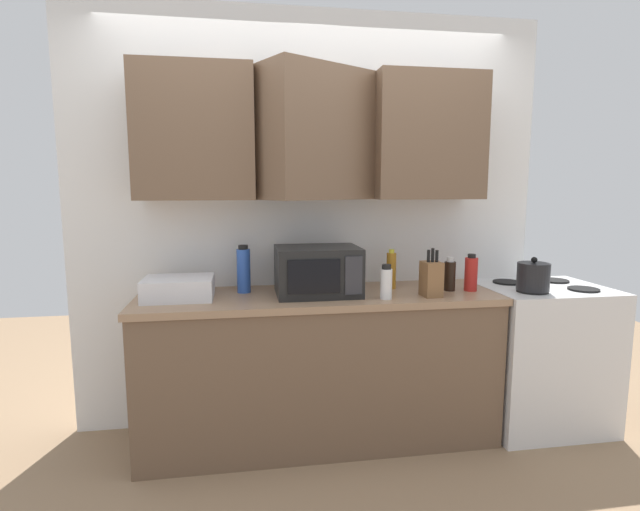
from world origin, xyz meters
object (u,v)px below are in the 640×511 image
kettle (533,276)px  bottle_soy_dark (450,275)px  bottle_red_sauce (471,274)px  knife_block (431,278)px  bottle_amber_vinegar (391,270)px  bottle_white_jar (386,283)px  bottle_blue_cleaner (244,270)px  stove_range (539,355)px  dish_rack (179,288)px  microwave (318,271)px

kettle → bottle_soy_dark: size_ratio=0.98×
bottle_red_sauce → kettle: bearing=-15.8°
bottle_soy_dark → bottle_red_sauce: size_ratio=0.91×
kettle → knife_block: knife_block is taller
bottle_red_sauce → bottle_amber_vinegar: bearing=163.4°
bottle_white_jar → bottle_red_sauce: bottle_red_sauce is taller
bottle_blue_cleaner → bottle_amber_vinegar: 0.90m
stove_range → kettle: bearing=-140.5°
bottle_soy_dark → bottle_white_jar: bearing=-160.6°
knife_block → dish_rack: bearing=173.3°
microwave → bottle_white_jar: bearing=-26.0°
bottle_red_sauce → bottle_white_jar: bearing=-167.1°
knife_block → bottle_blue_cleaner: 1.10m
bottle_amber_vinegar → bottle_red_sauce: (0.46, -0.14, -0.01)m
stove_range → bottle_red_sauce: bearing=-175.4°
microwave → bottle_amber_vinegar: (0.47, 0.09, -0.03)m
bottle_white_jar → bottle_blue_cleaner: 0.84m
bottle_white_jar → bottle_red_sauce: (0.57, 0.13, 0.01)m
knife_block → bottle_red_sauce: bearing=19.5°
bottle_soy_dark → stove_range: bearing=1.4°
microwave → bottle_amber_vinegar: size_ratio=1.96×
stove_range → bottle_soy_dark: (-0.64, -0.02, 0.54)m
microwave → bottle_soy_dark: 0.81m
dish_rack → bottle_soy_dark: bearing=-1.3°
bottle_soy_dark → bottle_amber_vinegar: (-0.33, 0.11, 0.02)m
stove_range → microwave: bearing=179.9°
bottle_white_jar → bottle_red_sauce: bearing=12.9°
stove_range → bottle_blue_cleaner: bearing=176.0°
bottle_white_jar → bottle_soy_dark: 0.47m
dish_rack → bottle_red_sauce: bearing=-2.1°
knife_block → bottle_white_jar: 0.28m
microwave → bottle_amber_vinegar: bearing=10.9°
kettle → knife_block: bearing=-179.4°
dish_rack → bottle_amber_vinegar: (1.26, 0.07, 0.05)m
dish_rack → bottle_amber_vinegar: 1.26m
stove_range → bottle_white_jar: size_ratio=4.65×
bottle_red_sauce → bottle_blue_cleaner: bearing=172.8°
bottle_blue_cleaner → dish_rack: bearing=-163.1°
kettle → microwave: 1.29m
microwave → bottle_amber_vinegar: 0.48m
kettle → knife_block: size_ratio=0.72×
kettle → bottle_blue_cleaner: size_ratio=0.71×
bottle_white_jar → knife_block: bearing=5.5°
stove_range → bottle_blue_cleaner: (-1.87, 0.13, 0.58)m
kettle → dish_rack: kettle is taller
microwave → bottle_amber_vinegar: microwave is taller
stove_range → bottle_white_jar: bearing=-171.0°
bottle_soy_dark → kettle: bearing=-14.7°
stove_range → microwave: 1.56m
stove_range → bottle_amber_vinegar: bottle_amber_vinegar is taller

